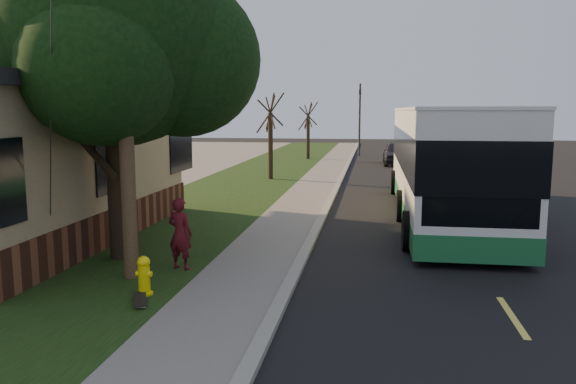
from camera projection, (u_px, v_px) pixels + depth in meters
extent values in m
plane|color=black|center=(281.00, 305.00, 10.16)|extent=(120.00, 120.00, 0.00)
cube|color=black|center=(442.00, 212.00, 19.35)|extent=(8.00, 80.00, 0.01)
cube|color=gray|center=(327.00, 208.00, 19.94)|extent=(0.25, 80.00, 0.12)
cube|color=slate|center=(299.00, 208.00, 20.09)|extent=(2.00, 80.00, 0.08)
cube|color=black|center=(205.00, 205.00, 20.61)|extent=(5.00, 80.00, 0.07)
cylinder|color=yellow|center=(144.00, 280.00, 10.50)|extent=(0.22, 0.22, 0.55)
sphere|color=yellow|center=(144.00, 262.00, 10.45)|extent=(0.24, 0.24, 0.24)
cylinder|color=yellow|center=(144.00, 274.00, 10.48)|extent=(0.30, 0.10, 0.10)
cylinder|color=yellow|center=(144.00, 274.00, 10.48)|extent=(0.10, 0.18, 0.10)
cylinder|color=yellow|center=(145.00, 293.00, 10.54)|extent=(0.32, 0.32, 0.04)
cylinder|color=#473321|center=(123.00, 55.00, 10.97)|extent=(0.30, 0.30, 9.00)
cylinder|color=#2D2D30|center=(51.00, 93.00, 10.14)|extent=(2.52, 3.21, 7.60)
cylinder|color=black|center=(119.00, 173.00, 12.93)|extent=(0.56, 0.56, 4.00)
sphere|color=black|center=(113.00, 30.00, 12.47)|extent=(5.20, 5.20, 5.20)
sphere|color=black|center=(183.00, 59.00, 12.94)|extent=(3.60, 3.60, 3.60)
sphere|color=black|center=(54.00, 42.00, 12.30)|extent=(3.80, 3.80, 3.80)
sphere|color=black|center=(99.00, 66.00, 11.28)|extent=(3.20, 3.20, 3.20)
sphere|color=black|center=(115.00, 22.00, 13.87)|extent=(3.40, 3.40, 3.40)
cylinder|color=black|center=(270.00, 146.00, 28.04)|extent=(0.24, 0.24, 3.30)
cylinder|color=black|center=(270.00, 113.00, 27.80)|extent=(1.38, 0.57, 2.01)
cylinder|color=black|center=(270.00, 113.00, 27.80)|extent=(0.74, 1.21, 1.58)
cylinder|color=black|center=(270.00, 113.00, 27.80)|extent=(0.65, 1.05, 1.95)
cylinder|color=black|center=(270.00, 113.00, 27.80)|extent=(1.28, 0.53, 1.33)
cylinder|color=black|center=(270.00, 113.00, 27.80)|extent=(0.75, 1.21, 1.70)
cylinder|color=black|center=(308.00, 137.00, 39.73)|extent=(0.24, 0.24, 3.03)
cylinder|color=black|center=(308.00, 116.00, 39.51)|extent=(1.38, 0.57, 2.01)
cylinder|color=black|center=(308.00, 116.00, 39.51)|extent=(0.74, 1.21, 1.58)
cylinder|color=black|center=(308.00, 116.00, 39.51)|extent=(0.65, 1.05, 1.95)
cylinder|color=black|center=(308.00, 116.00, 39.51)|extent=(1.28, 0.53, 1.33)
cylinder|color=black|center=(308.00, 116.00, 39.51)|extent=(0.75, 1.21, 1.70)
cylinder|color=#2D2D30|center=(360.00, 120.00, 42.95)|extent=(0.16, 0.16, 5.50)
imported|color=black|center=(360.00, 97.00, 42.70)|extent=(0.18, 0.22, 1.10)
cube|color=silver|center=(444.00, 155.00, 18.36)|extent=(2.75, 13.19, 2.97)
cube|color=#1C6334|center=(442.00, 202.00, 18.58)|extent=(2.77, 13.21, 0.60)
cube|color=black|center=(444.00, 149.00, 18.33)|extent=(2.79, 13.23, 1.21)
cube|color=black|center=(481.00, 187.00, 11.96)|extent=(2.45, 0.06, 1.76)
cube|color=yellow|center=(484.00, 117.00, 11.76)|extent=(1.76, 0.06, 0.38)
cube|color=#FFF2CC|center=(439.00, 244.00, 12.26)|extent=(0.27, 0.04, 0.16)
cube|color=#FFF2CC|center=(518.00, 247.00, 12.01)|extent=(0.27, 0.04, 0.16)
cube|color=silver|center=(446.00, 109.00, 18.14)|extent=(2.80, 13.24, 0.08)
cylinder|color=black|center=(409.00, 231.00, 14.05)|extent=(0.31, 1.01, 1.01)
cylinder|color=black|center=(524.00, 234.00, 13.64)|extent=(0.31, 1.01, 1.01)
cylinder|color=black|center=(401.00, 206.00, 17.71)|extent=(0.31, 1.01, 1.01)
cylinder|color=black|center=(492.00, 208.00, 17.30)|extent=(0.31, 1.01, 1.01)
cylinder|color=black|center=(395.00, 182.00, 23.52)|extent=(0.31, 1.01, 1.01)
cylinder|color=black|center=(462.00, 183.00, 23.11)|extent=(0.31, 1.01, 1.01)
imported|color=#501017|center=(180.00, 234.00, 12.12)|extent=(0.65, 0.51, 1.57)
cube|color=black|center=(140.00, 299.00, 10.08)|extent=(0.53, 0.86, 0.02)
cylinder|color=silver|center=(140.00, 306.00, 9.81)|extent=(0.19, 0.12, 0.05)
cylinder|color=silver|center=(140.00, 296.00, 10.37)|extent=(0.19, 0.12, 0.05)
cube|color=black|center=(78.00, 197.00, 19.13)|extent=(1.51, 1.35, 1.06)
cube|color=black|center=(78.00, 180.00, 19.05)|extent=(1.56, 1.41, 0.07)
imported|color=black|center=(397.00, 153.00, 36.22)|extent=(1.84, 4.50, 1.53)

